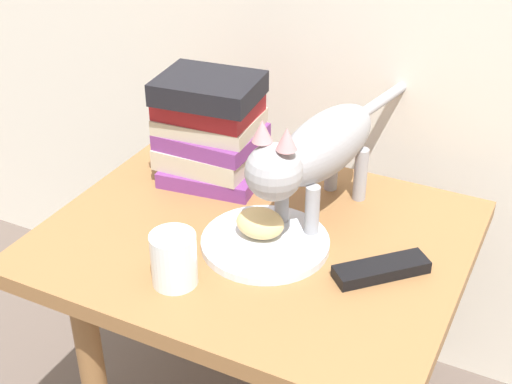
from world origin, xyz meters
TOP-DOWN VIEW (x-y plane):
  - side_table at (0.00, 0.00)m, footprint 0.69×0.56m
  - plate at (0.03, -0.03)m, footprint 0.21×0.21m
  - bread_roll at (0.02, -0.02)m, footprint 0.09×0.07m
  - cat at (0.07, 0.08)m, footprint 0.14×0.47m
  - book_stack at (-0.16, 0.13)m, footprint 0.20×0.17m
  - candle_jar at (-0.05, -0.17)m, footprint 0.07×0.07m
  - tv_remote at (0.22, -0.02)m, footprint 0.14×0.14m

SIDE VIEW (x-z plane):
  - side_table at x=0.00m, z-range 0.18..0.69m
  - plate at x=0.03m, z-range 0.51..0.52m
  - tv_remote at x=0.22m, z-range 0.51..0.53m
  - candle_jar at x=-0.05m, z-range 0.50..0.59m
  - bread_roll at x=0.02m, z-range 0.52..0.57m
  - book_stack at x=-0.16m, z-range 0.51..0.71m
  - cat at x=0.07m, z-range 0.53..0.75m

